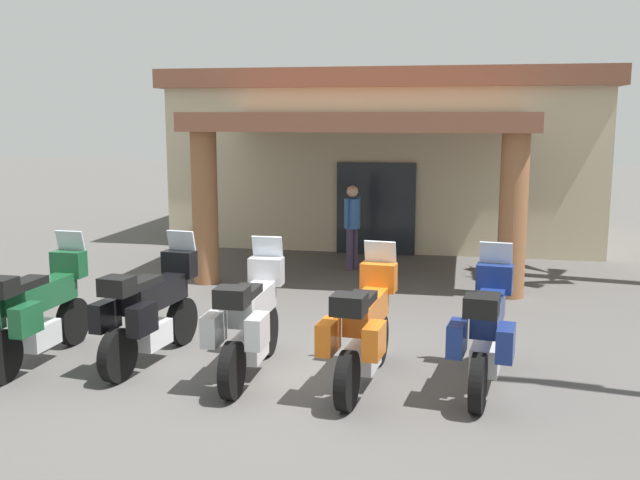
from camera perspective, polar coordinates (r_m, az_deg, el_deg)
The scene contains 8 objects.
ground_plane at distance 9.29m, azimuth -2.67°, elevation -10.26°, with size 80.00×80.00×0.00m, color #514F4C.
motel_building at distance 19.23m, azimuth 5.35°, elevation 6.69°, with size 10.64×9.79×4.23m.
motorcycle_green at distance 10.09m, azimuth -21.19°, elevation -5.15°, with size 0.71×2.21×1.61m.
motorcycle_black at distance 9.70m, azimuth -13.09°, elevation -5.33°, with size 0.76×2.21×1.61m.
motorcycle_silver at distance 9.01m, azimuth -5.47°, elevation -6.28°, with size 0.71×2.21×1.61m.
motorcycle_orange at distance 8.65m, azimuth 3.42°, elevation -6.93°, with size 0.73×2.21×1.61m.
motorcycle_blue at distance 8.78m, azimuth 12.84°, elevation -6.91°, with size 0.76×2.21×1.61m.
pedestrian at distance 15.02m, azimuth 2.52°, elevation 1.48°, with size 0.32×0.49×1.75m.
Camera 1 is at (2.26, -8.43, 3.18)m, focal length 41.09 mm.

